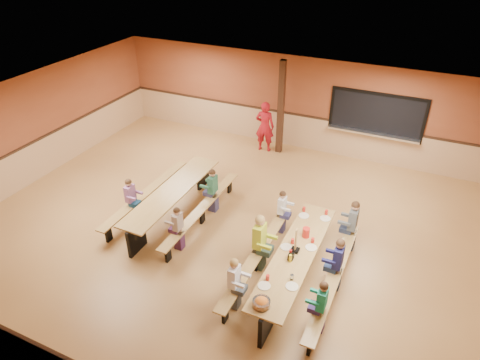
% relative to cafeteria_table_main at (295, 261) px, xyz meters
% --- Properties ---
extents(ground, '(12.00, 12.00, 0.00)m').
position_rel_cafeteria_table_main_xyz_m(ground, '(-2.14, 1.00, -0.53)').
color(ground, olive).
rests_on(ground, ground).
extents(room_envelope, '(12.04, 10.04, 3.02)m').
position_rel_cafeteria_table_main_xyz_m(room_envelope, '(-2.14, 1.00, 0.16)').
color(room_envelope, brown).
rests_on(room_envelope, ground).
extents(kitchen_pass_through, '(2.78, 0.28, 1.38)m').
position_rel_cafeteria_table_main_xyz_m(kitchen_pass_through, '(0.46, 5.96, 0.96)').
color(kitchen_pass_through, black).
rests_on(kitchen_pass_through, ground).
extents(structural_post, '(0.18, 0.18, 3.00)m').
position_rel_cafeteria_table_main_xyz_m(structural_post, '(-2.34, 5.40, 0.97)').
color(structural_post, black).
rests_on(structural_post, ground).
extents(cafeteria_table_main, '(1.91, 3.70, 0.74)m').
position_rel_cafeteria_table_main_xyz_m(cafeteria_table_main, '(0.00, 0.00, 0.00)').
color(cafeteria_table_main, '#A57E41').
rests_on(cafeteria_table_main, ground).
extents(cafeteria_table_second, '(1.91, 3.70, 0.74)m').
position_rel_cafeteria_table_main_xyz_m(cafeteria_table_second, '(-3.55, 0.97, 0.00)').
color(cafeteria_table_second, '#A57E41').
rests_on(cafeteria_table_second, ground).
extents(seated_child_white_left, '(0.36, 0.29, 1.18)m').
position_rel_cafeteria_table_main_xyz_m(seated_child_white_left, '(-0.83, -1.14, 0.06)').
color(seated_child_white_left, white).
rests_on(seated_child_white_left, ground).
extents(seated_adult_yellow, '(0.43, 0.35, 1.34)m').
position_rel_cafeteria_table_main_xyz_m(seated_adult_yellow, '(-0.83, 0.09, 0.14)').
color(seated_adult_yellow, '#BDCF2B').
rests_on(seated_adult_yellow, ground).
extents(seated_child_grey_left, '(0.33, 0.27, 1.12)m').
position_rel_cafeteria_table_main_xyz_m(seated_child_grey_left, '(-0.83, 1.48, 0.03)').
color(seated_child_grey_left, white).
rests_on(seated_child_grey_left, ground).
extents(seated_child_teal_right, '(0.34, 0.28, 1.15)m').
position_rel_cafeteria_table_main_xyz_m(seated_child_teal_right, '(0.83, -0.99, 0.05)').
color(seated_child_teal_right, '#1C9677').
rests_on(seated_child_teal_right, ground).
extents(seated_child_navy_right, '(0.38, 0.31, 1.22)m').
position_rel_cafeteria_table_main_xyz_m(seated_child_navy_right, '(0.83, 0.18, 0.08)').
color(seated_child_navy_right, navy).
rests_on(seated_child_navy_right, ground).
extents(seated_child_char_right, '(0.39, 0.32, 1.25)m').
position_rel_cafeteria_table_main_xyz_m(seated_child_char_right, '(0.83, 1.55, 0.10)').
color(seated_child_char_right, '#4E5559').
rests_on(seated_child_char_right, ground).
extents(seated_child_purple_sec, '(0.35, 0.28, 1.16)m').
position_rel_cafeteria_table_main_xyz_m(seated_child_purple_sec, '(-4.37, 0.36, 0.05)').
color(seated_child_purple_sec, '#945D97').
rests_on(seated_child_purple_sec, ground).
extents(seated_child_green_sec, '(0.36, 0.30, 1.19)m').
position_rel_cafeteria_table_main_xyz_m(seated_child_green_sec, '(-2.72, 1.56, 0.07)').
color(seated_child_green_sec, '#2C674C').
rests_on(seated_child_green_sec, ground).
extents(seated_child_tan_sec, '(0.32, 0.26, 1.11)m').
position_rel_cafeteria_table_main_xyz_m(seated_child_tan_sec, '(-2.72, -0.10, 0.03)').
color(seated_child_tan_sec, '#A28E83').
rests_on(seated_child_tan_sec, ground).
extents(standing_woman, '(0.66, 0.48, 1.67)m').
position_rel_cafeteria_table_main_xyz_m(standing_woman, '(-2.81, 5.29, 0.31)').
color(standing_woman, maroon).
rests_on(standing_woman, ground).
extents(punch_pitcher, '(0.16, 0.16, 0.22)m').
position_rel_cafeteria_table_main_xyz_m(punch_pitcher, '(0.02, 0.60, 0.32)').
color(punch_pitcher, red).
rests_on(punch_pitcher, cafeteria_table_main).
extents(chip_bowl, '(0.32, 0.32, 0.15)m').
position_rel_cafeteria_table_main_xyz_m(chip_bowl, '(-0.11, -1.55, 0.29)').
color(chip_bowl, orange).
rests_on(chip_bowl, cafeteria_table_main).
extents(napkin_dispenser, '(0.10, 0.14, 0.13)m').
position_rel_cafeteria_table_main_xyz_m(napkin_dispenser, '(-0.03, -0.19, 0.28)').
color(napkin_dispenser, black).
rests_on(napkin_dispenser, cafeteria_table_main).
extents(condiment_mustard, '(0.06, 0.06, 0.17)m').
position_rel_cafeteria_table_main_xyz_m(condiment_mustard, '(-0.02, -0.27, 0.30)').
color(condiment_mustard, yellow).
rests_on(condiment_mustard, cafeteria_table_main).
extents(condiment_ketchup, '(0.06, 0.06, 0.17)m').
position_rel_cafeteria_table_main_xyz_m(condiment_ketchup, '(-0.06, -0.14, 0.30)').
color(condiment_ketchup, '#B2140F').
rests_on(condiment_ketchup, cafeteria_table_main).
extents(table_paddle, '(0.16, 0.16, 0.56)m').
position_rel_cafeteria_table_main_xyz_m(table_paddle, '(-0.03, 0.06, 0.35)').
color(table_paddle, black).
rests_on(table_paddle, cafeteria_table_main).
extents(place_settings, '(0.65, 3.30, 0.11)m').
position_rel_cafeteria_table_main_xyz_m(place_settings, '(0.00, 0.00, 0.27)').
color(place_settings, beige).
rests_on(place_settings, cafeteria_table_main).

